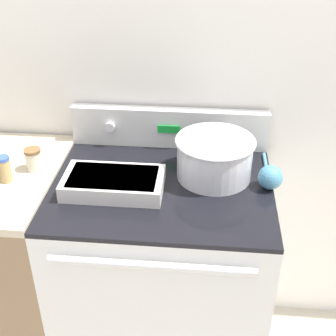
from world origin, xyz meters
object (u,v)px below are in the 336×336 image
ladle (270,177)px  spice_jar_blue_cap (4,169)px  spice_jar_brown_cap (33,159)px  mixing_bowl (215,156)px  casserole_dish (113,182)px

ladle → spice_jar_blue_cap: bearing=-175.8°
ladle → spice_jar_brown_cap: 0.87m
mixing_bowl → casserole_dish: (-0.35, -0.13, -0.05)m
mixing_bowl → casserole_dish: mixing_bowl is taller
ladle → casserole_dish: bearing=-172.3°
mixing_bowl → spice_jar_brown_cap: bearing=-177.1°
mixing_bowl → spice_jar_blue_cap: 0.75m
casserole_dish → spice_jar_blue_cap: size_ratio=3.52×
spice_jar_brown_cap → spice_jar_blue_cap: bearing=-130.2°
spice_jar_brown_cap → spice_jar_blue_cap: size_ratio=0.85×
mixing_bowl → spice_jar_brown_cap: (-0.67, -0.03, -0.03)m
casserole_dish → spice_jar_brown_cap: 0.33m
spice_jar_blue_cap → casserole_dish: bearing=-0.8°
casserole_dish → spice_jar_brown_cap: spice_jar_brown_cap is taller
mixing_bowl → ladle: mixing_bowl is taller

